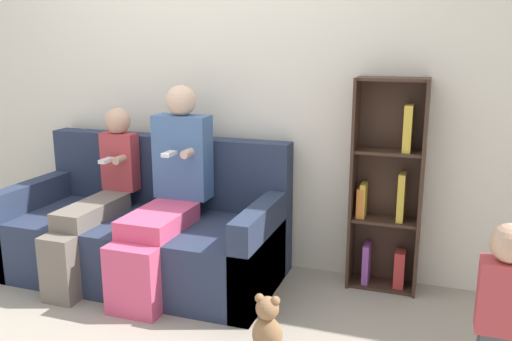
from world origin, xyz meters
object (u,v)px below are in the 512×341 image
bookshelf (387,191)px  teddy_bear (267,326)px  child_seated (96,197)px  toddler_standing (504,303)px  adult_seated (167,190)px  couch (147,233)px

bookshelf → teddy_bear: bookshelf is taller
child_seated → toddler_standing: child_seated is taller
child_seated → toddler_standing: size_ratio=1.40×
toddler_standing → bookshelf: bearing=123.8°
adult_seated → toddler_standing: (1.88, -0.47, -0.22)m
child_seated → bookshelf: size_ratio=0.82×
adult_seated → child_seated: adult_seated is taller
adult_seated → teddy_bear: adult_seated is taller
couch → toddler_standing: size_ratio=2.31×
couch → teddy_bear: (1.05, -0.64, -0.14)m
couch → child_seated: size_ratio=1.65×
teddy_bear → bookshelf: bearing=65.2°
couch → adult_seated: size_ratio=1.42×
couch → bookshelf: bearing=12.6°
couch → adult_seated: bearing=-23.1°
couch → adult_seated: (0.21, -0.09, 0.34)m
child_seated → teddy_bear: size_ratio=3.48×
bookshelf → child_seated: bearing=-165.2°
adult_seated → bookshelf: (1.28, 0.43, -0.00)m
child_seated → teddy_bear: (1.32, -0.51, -0.39)m
adult_seated → child_seated: (-0.49, -0.04, -0.09)m
toddler_standing → child_seated: bearing=169.8°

